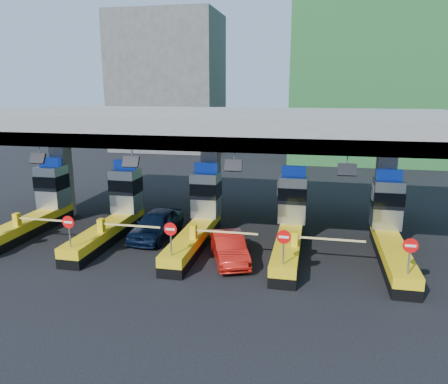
# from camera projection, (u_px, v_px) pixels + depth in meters

# --- Properties ---
(ground) EXTENTS (120.00, 120.00, 0.00)m
(ground) POSITION_uv_depth(u_px,v_px,m) (199.00, 242.00, 24.24)
(ground) COLOR black
(ground) RESTS_ON ground
(toll_canopy) EXTENTS (28.00, 12.09, 7.00)m
(toll_canopy) POSITION_uv_depth(u_px,v_px,m) (210.00, 127.00, 25.54)
(toll_canopy) COLOR slate
(toll_canopy) RESTS_ON ground
(toll_lane_far_left) EXTENTS (4.43, 8.00, 4.16)m
(toll_lane_far_left) POSITION_uv_depth(u_px,v_px,m) (39.00, 207.00, 26.20)
(toll_lane_far_left) COLOR black
(toll_lane_far_left) RESTS_ON ground
(toll_lane_left) EXTENTS (4.43, 8.00, 4.16)m
(toll_lane_left) POSITION_uv_depth(u_px,v_px,m) (116.00, 211.00, 25.19)
(toll_lane_left) COLOR black
(toll_lane_left) RESTS_ON ground
(toll_lane_center) EXTENTS (4.43, 8.00, 4.16)m
(toll_lane_center) POSITION_uv_depth(u_px,v_px,m) (200.00, 216.00, 24.18)
(toll_lane_center) COLOR black
(toll_lane_center) RESTS_ON ground
(toll_lane_right) EXTENTS (4.43, 8.00, 4.16)m
(toll_lane_right) POSITION_uv_depth(u_px,v_px,m) (290.00, 222.00, 23.17)
(toll_lane_right) COLOR black
(toll_lane_right) RESTS_ON ground
(toll_lane_far_right) EXTENTS (4.43, 8.00, 4.16)m
(toll_lane_far_right) POSITION_uv_depth(u_px,v_px,m) (390.00, 228.00, 22.15)
(toll_lane_far_right) COLOR black
(toll_lane_far_right) RESTS_ON ground
(bg_building_scaffold) EXTENTS (18.00, 12.00, 28.00)m
(bg_building_scaffold) POSITION_uv_depth(u_px,v_px,m) (375.00, 36.00, 49.00)
(bg_building_scaffold) COLOR #1E5926
(bg_building_scaffold) RESTS_ON ground
(bg_building_concrete) EXTENTS (14.00, 10.00, 18.00)m
(bg_building_concrete) POSITION_uv_depth(u_px,v_px,m) (168.00, 83.00, 59.23)
(bg_building_concrete) COLOR #4C4C49
(bg_building_concrete) RESTS_ON ground
(van) EXTENTS (2.19, 4.79, 1.59)m
(van) POSITION_uv_depth(u_px,v_px,m) (157.00, 224.00, 24.78)
(van) COLOR black
(van) RESTS_ON ground
(red_car) EXTENTS (2.85, 4.44, 1.38)m
(red_car) POSITION_uv_depth(u_px,v_px,m) (229.00, 248.00, 21.44)
(red_car) COLOR #B6150E
(red_car) RESTS_ON ground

